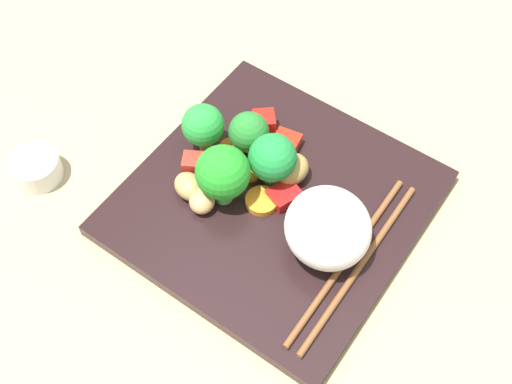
# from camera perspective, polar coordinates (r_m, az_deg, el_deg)

# --- Properties ---
(ground_plane) EXTENTS (1.10, 1.10, 0.02)m
(ground_plane) POSITION_cam_1_polar(r_m,az_deg,el_deg) (0.65, 1.53, -1.74)
(ground_plane) COLOR tan
(square_plate) EXTENTS (0.27, 0.27, 0.01)m
(square_plate) POSITION_cam_1_polar(r_m,az_deg,el_deg) (0.64, 1.57, -0.93)
(square_plate) COLOR black
(square_plate) RESTS_ON ground_plane
(rice_mound) EXTENTS (0.11, 0.11, 0.06)m
(rice_mound) POSITION_cam_1_polar(r_m,az_deg,el_deg) (0.58, 6.24, -3.11)
(rice_mound) COLOR white
(rice_mound) RESTS_ON square_plate
(broccoli_floret_0) EXTENTS (0.05, 0.05, 0.06)m
(broccoli_floret_0) POSITION_cam_1_polar(r_m,az_deg,el_deg) (0.60, -2.89, 1.64)
(broccoli_floret_0) COLOR #539E48
(broccoli_floret_0) RESTS_ON square_plate
(broccoli_floret_1) EXTENTS (0.04, 0.04, 0.06)m
(broccoli_floret_1) POSITION_cam_1_polar(r_m,az_deg,el_deg) (0.64, -4.61, 5.74)
(broccoli_floret_1) COLOR #7EB659
(broccoli_floret_1) RESTS_ON square_plate
(broccoli_floret_2) EXTENTS (0.04, 0.04, 0.05)m
(broccoli_floret_2) POSITION_cam_1_polar(r_m,az_deg,el_deg) (0.64, -0.63, 5.19)
(broccoli_floret_2) COLOR #6EA648
(broccoli_floret_2) RESTS_ON square_plate
(broccoli_floret_3) EXTENTS (0.05, 0.05, 0.06)m
(broccoli_floret_3) POSITION_cam_1_polar(r_m,az_deg,el_deg) (0.61, 1.45, 2.90)
(broccoli_floret_3) COLOR #6BB051
(broccoli_floret_3) RESTS_ON square_plate
(carrot_slice_0) EXTENTS (0.03, 0.03, 0.01)m
(carrot_slice_0) POSITION_cam_1_polar(r_m,az_deg,el_deg) (0.64, -0.64, 1.89)
(carrot_slice_0) COLOR orange
(carrot_slice_0) RESTS_ON square_plate
(carrot_slice_1) EXTENTS (0.03, 0.03, 0.00)m
(carrot_slice_1) POSITION_cam_1_polar(r_m,az_deg,el_deg) (0.65, -3.40, 2.04)
(carrot_slice_1) COLOR orange
(carrot_slice_1) RESTS_ON square_plate
(carrot_slice_2) EXTENTS (0.03, 0.03, 0.01)m
(carrot_slice_2) POSITION_cam_1_polar(r_m,az_deg,el_deg) (0.66, -2.19, 3.79)
(carrot_slice_2) COLOR orange
(carrot_slice_2) RESTS_ON square_plate
(carrot_slice_3) EXTENTS (0.04, 0.04, 0.01)m
(carrot_slice_3) POSITION_cam_1_polar(r_m,az_deg,el_deg) (0.62, 0.49, -0.77)
(carrot_slice_3) COLOR orange
(carrot_slice_3) RESTS_ON square_plate
(pepper_chunk_0) EXTENTS (0.03, 0.03, 0.01)m
(pepper_chunk_0) POSITION_cam_1_polar(r_m,az_deg,el_deg) (0.66, 2.62, 4.29)
(pepper_chunk_0) COLOR red
(pepper_chunk_0) RESTS_ON square_plate
(pepper_chunk_1) EXTENTS (0.03, 0.03, 0.02)m
(pepper_chunk_1) POSITION_cam_1_polar(r_m,az_deg,el_deg) (0.64, -5.36, 2.39)
(pepper_chunk_1) COLOR red
(pepper_chunk_1) RESTS_ON square_plate
(pepper_chunk_2) EXTENTS (0.03, 0.03, 0.02)m
(pepper_chunk_2) POSITION_cam_1_polar(r_m,az_deg,el_deg) (0.67, 0.69, 5.96)
(pepper_chunk_2) COLOR red
(pepper_chunk_2) RESTS_ON square_plate
(pepper_chunk_3) EXTENTS (0.03, 0.03, 0.01)m
(pepper_chunk_3) POSITION_cam_1_polar(r_m,az_deg,el_deg) (0.62, 2.46, -0.26)
(pepper_chunk_3) COLOR red
(pepper_chunk_3) RESTS_ON square_plate
(chicken_piece_0) EXTENTS (0.04, 0.03, 0.03)m
(chicken_piece_0) POSITION_cam_1_polar(r_m,az_deg,el_deg) (0.63, 3.50, 1.79)
(chicken_piece_0) COLOR #AE8F48
(chicken_piece_0) RESTS_ON square_plate
(chicken_piece_1) EXTENTS (0.04, 0.04, 0.02)m
(chicken_piece_1) POSITION_cam_1_polar(r_m,az_deg,el_deg) (0.62, -4.70, -0.76)
(chicken_piece_1) COLOR tan
(chicken_piece_1) RESTS_ON square_plate
(chicken_piece_2) EXTENTS (0.03, 0.04, 0.02)m
(chicken_piece_2) POSITION_cam_1_polar(r_m,az_deg,el_deg) (0.63, -5.80, 0.49)
(chicken_piece_2) COLOR tan
(chicken_piece_2) RESTS_ON square_plate
(chopstick_pair) EXTENTS (0.20, 0.02, 0.01)m
(chopstick_pair) POSITION_cam_1_polar(r_m,az_deg,el_deg) (0.60, 8.44, -6.06)
(chopstick_pair) COLOR brown
(chopstick_pair) RESTS_ON square_plate
(sauce_cup) EXTENTS (0.05, 0.05, 0.03)m
(sauce_cup) POSITION_cam_1_polar(r_m,az_deg,el_deg) (0.69, -18.49, 2.00)
(sauce_cup) COLOR silver
(sauce_cup) RESTS_ON ground_plane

